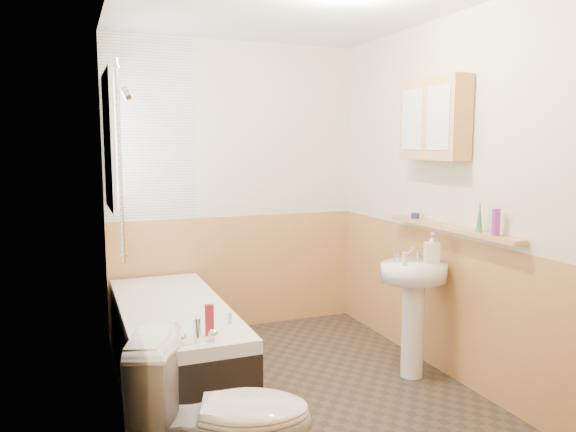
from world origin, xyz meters
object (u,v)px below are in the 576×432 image
at_px(bathtub, 174,341).
at_px(medicine_cabinet, 434,119).
at_px(pine_shelf, 450,228).
at_px(sink, 413,296).
at_px(toilet, 224,421).

height_order(bathtub, medicine_cabinet, medicine_cabinet).
relative_size(pine_shelf, medicine_cabinet, 2.08).
bearing_deg(medicine_cabinet, sink, -157.88).
distance_m(sink, pine_shelf, 0.53).
bearing_deg(bathtub, toilet, -91.18).
bearing_deg(toilet, pine_shelf, -47.98).
distance_m(bathtub, toilet, 1.46).
xyz_separation_m(bathtub, pine_shelf, (1.77, -0.67, 0.79)).
distance_m(toilet, sink, 1.85).
relative_size(toilet, sink, 0.87).
bearing_deg(pine_shelf, medicine_cabinet, 98.78).
xyz_separation_m(sink, pine_shelf, (0.20, -0.11, 0.48)).
distance_m(sink, medicine_cabinet, 1.23).
xyz_separation_m(toilet, pine_shelf, (1.80, 0.79, 0.67)).
bearing_deg(toilet, bathtub, 17.17).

